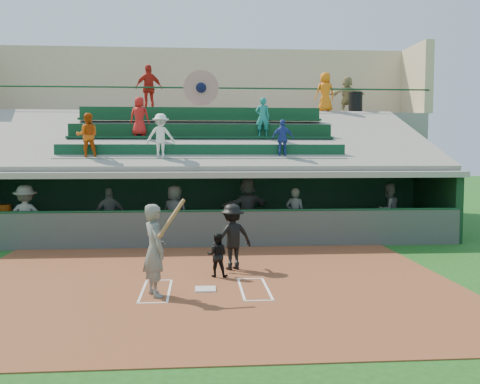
{
  "coord_description": "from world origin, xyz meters",
  "views": [
    {
      "loc": [
        -0.13,
        -11.0,
        2.91
      ],
      "look_at": [
        1.0,
        3.5,
        1.8
      ],
      "focal_mm": 40.0,
      "sensor_mm": 36.0,
      "label": 1
    }
  ],
  "objects": [
    {
      "name": "dugout_floor",
      "position": [
        0.0,
        6.75,
        0.02
      ],
      "size": [
        16.0,
        3.5,
        0.04
      ],
      "primitive_type": "cube",
      "color": "gray",
      "rests_on": "ground"
    },
    {
      "name": "home_umpire",
      "position": [
        0.68,
        1.92,
        0.82
      ],
      "size": [
        1.19,
        0.94,
        1.61
      ],
      "primitive_type": "imported",
      "rotation": [
        0.0,
        0.0,
        3.52
      ],
      "color": "black",
      "rests_on": "dirt_slab"
    },
    {
      "name": "dugout_bench",
      "position": [
        -0.17,
        8.14,
        0.25
      ],
      "size": [
        13.99,
        3.32,
        0.43
      ],
      "primitive_type": "cube",
      "rotation": [
        0.0,
        0.0,
        -0.21
      ],
      "color": "brown",
      "rests_on": "dugout_floor"
    },
    {
      "name": "concourse_staff_c",
      "position": [
        6.64,
        13.12,
        5.46
      ],
      "size": [
        1.67,
        0.84,
        1.72
      ],
      "primitive_type": "imported",
      "rotation": [
        0.0,
        0.0,
        2.93
      ],
      "color": "tan",
      "rests_on": "concourse_slab"
    },
    {
      "name": "concourse_staff_b",
      "position": [
        5.36,
        12.01,
        5.46
      ],
      "size": [
        0.91,
        0.66,
        1.72
      ],
      "primitive_type": "imported",
      "rotation": [
        0.0,
        0.0,
        3.29
      ],
      "color": "orange",
      "rests_on": "concourse_slab"
    },
    {
      "name": "white_table",
      "position": [
        -6.41,
        6.54,
        0.41
      ],
      "size": [
        0.97,
        0.83,
        0.73
      ],
      "primitive_type": "cube",
      "rotation": [
        0.0,
        0.0,
        0.27
      ],
      "color": "white",
      "rests_on": "dugout_floor"
    },
    {
      "name": "grandstand",
      "position": [
        -0.01,
        10.51,
        2.26
      ],
      "size": [
        20.4,
        10.4,
        7.8
      ],
      "color": "#464B46",
      "rests_on": "ground"
    },
    {
      "name": "catcher",
      "position": [
        0.29,
        1.16,
        0.52
      ],
      "size": [
        0.55,
        0.46,
        1.01
      ],
      "primitive_type": "imported",
      "rotation": [
        0.0,
        0.0,
        2.96
      ],
      "color": "black",
      "rests_on": "dirt_slab"
    },
    {
      "name": "water_cooler",
      "position": [
        -6.37,
        6.61,
        0.99
      ],
      "size": [
        0.43,
        0.43,
        0.43
      ],
      "primitive_type": "cylinder",
      "color": "#C5510B",
      "rests_on": "white_table"
    },
    {
      "name": "dugout_player_e",
      "position": [
        2.98,
        5.98,
        0.88
      ],
      "size": [
        0.73,
        0.62,
        1.69
      ],
      "primitive_type": "imported",
      "rotation": [
        0.0,
        0.0,
        2.73
      ],
      "color": "#575954",
      "rests_on": "dugout_floor"
    },
    {
      "name": "concourse_staff_a",
      "position": [
        -2.21,
        12.27,
        5.6
      ],
      "size": [
        1.27,
        0.89,
        2.0
      ],
      "primitive_type": "imported",
      "rotation": [
        0.0,
        0.0,
        3.52
      ],
      "color": "red",
      "rests_on": "concourse_slab"
    },
    {
      "name": "concourse_slab",
      "position": [
        0.0,
        13.5,
        2.3
      ],
      "size": [
        20.0,
        3.0,
        4.6
      ],
      "primitive_type": "cube",
      "color": "gray",
      "rests_on": "ground"
    },
    {
      "name": "dugout_player_d",
      "position": [
        1.53,
        7.08,
        1.03
      ],
      "size": [
        1.89,
        1.41,
        1.98
      ],
      "primitive_type": "imported",
      "rotation": [
        0.0,
        0.0,
        3.65
      ],
      "color": "#52544F",
      "rests_on": "dugout_floor"
    },
    {
      "name": "trash_bin",
      "position": [
        6.8,
        12.33,
        5.05
      ],
      "size": [
        0.6,
        0.6,
        0.91
      ],
      "primitive_type": "cylinder",
      "color": "black",
      "rests_on": "concourse_slab"
    },
    {
      "name": "dirt_slab",
      "position": [
        0.0,
        0.5,
        0.01
      ],
      "size": [
        11.0,
        9.0,
        0.02
      ],
      "primitive_type": "cube",
      "color": "brown",
      "rests_on": "ground"
    },
    {
      "name": "dugout_player_b",
      "position": [
        -2.96,
        6.17,
        0.9
      ],
      "size": [
        1.07,
        0.65,
        1.71
      ],
      "primitive_type": "imported",
      "rotation": [
        0.0,
        0.0,
        3.39
      ],
      "color": "#5C5F5A",
      "rests_on": "dugout_floor"
    },
    {
      "name": "batters_box_chalk",
      "position": [
        0.0,
        0.0,
        0.02
      ],
      "size": [
        2.65,
        1.85,
        0.01
      ],
      "color": "white",
      "rests_on": "dirt_slab"
    },
    {
      "name": "dugout_player_f",
      "position": [
        6.18,
        6.28,
        0.94
      ],
      "size": [
        1.07,
        0.97,
        1.81
      ],
      "primitive_type": "imported",
      "rotation": [
        0.0,
        0.0,
        3.54
      ],
      "color": "#565853",
      "rests_on": "dugout_floor"
    },
    {
      "name": "home_plate",
      "position": [
        0.0,
        0.0,
        0.04
      ],
      "size": [
        0.43,
        0.43,
        0.03
      ],
      "primitive_type": "cube",
      "color": "silver",
      "rests_on": "dirt_slab"
    },
    {
      "name": "ground",
      "position": [
        0.0,
        0.0,
        0.0
      ],
      "size": [
        100.0,
        100.0,
        0.0
      ],
      "primitive_type": "plane",
      "color": "#174B15",
      "rests_on": "ground"
    },
    {
      "name": "batter_at_plate",
      "position": [
        -1.01,
        -0.38,
        0.95
      ],
      "size": [
        0.97,
        0.82,
        1.95
      ],
      "color": "#5A5D57",
      "rests_on": "dirt_slab"
    },
    {
      "name": "dugout_player_c",
      "position": [
        -0.9,
        6.17,
        0.93
      ],
      "size": [
        1.03,
        0.87,
        1.78
      ],
      "primitive_type": "imported",
      "rotation": [
        0.0,
        0.0,
        2.72
      ],
      "color": "#52544F",
      "rests_on": "dugout_floor"
    },
    {
      "name": "dugout_player_a",
      "position": [
        -5.3,
        5.32,
        0.97
      ],
      "size": [
        1.31,
        0.91,
        1.86
      ],
      "primitive_type": "imported",
      "rotation": [
        0.0,
        0.0,
        3.33
      ],
      "color": "#575A55",
      "rests_on": "dugout_floor"
    }
  ]
}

